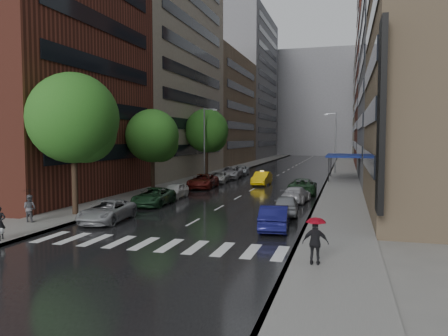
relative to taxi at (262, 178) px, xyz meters
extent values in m
plane|color=gray|center=(-0.13, -26.91, -0.76)|extent=(220.00, 220.00, 0.00)
cube|color=black|center=(-0.13, 23.09, -0.75)|extent=(14.00, 140.00, 0.01)
cube|color=gray|center=(-9.13, 23.09, -0.68)|extent=(4.00, 140.00, 0.15)
cube|color=gray|center=(8.87, 23.09, -0.68)|extent=(4.00, 140.00, 0.15)
cube|color=silver|center=(-6.23, -28.91, -0.75)|extent=(0.55, 2.80, 0.01)
cube|color=silver|center=(-4.83, -28.91, -0.75)|extent=(0.55, 2.80, 0.01)
cube|color=silver|center=(-3.43, -28.91, -0.75)|extent=(0.55, 2.80, 0.01)
cube|color=silver|center=(-2.03, -28.91, -0.75)|extent=(0.55, 2.80, 0.01)
cube|color=silver|center=(-0.63, -28.91, -0.75)|extent=(0.55, 2.80, 0.01)
cube|color=silver|center=(0.77, -28.91, -0.75)|extent=(0.55, 2.80, 0.01)
cube|color=silver|center=(2.17, -28.91, -0.75)|extent=(0.55, 2.80, 0.01)
cube|color=silver|center=(3.57, -28.91, -0.75)|extent=(0.55, 2.80, 0.01)
cube|color=silver|center=(4.97, -28.91, -0.75)|extent=(0.55, 2.80, 0.01)
cube|color=silver|center=(6.37, -28.91, -0.75)|extent=(0.55, 2.80, 0.01)
cube|color=maroon|center=(-15.13, -14.91, 12.24)|extent=(8.00, 20.00, 26.00)
cube|color=gray|center=(-15.13, 9.09, 16.24)|extent=(8.00, 28.00, 34.00)
cube|color=#937A5B|center=(-15.13, 37.09, 10.24)|extent=(8.00, 28.00, 22.00)
cube|color=slate|center=(-15.13, 67.09, 18.24)|extent=(8.00, 32.00, 38.00)
cube|color=#937A5B|center=(14.87, -14.91, 14.24)|extent=(8.00, 20.00, 30.00)
cube|color=slate|center=(14.87, 9.09, 11.24)|extent=(8.00, 28.00, 24.00)
cube|color=maroon|center=(14.87, 37.09, 17.24)|extent=(8.00, 28.00, 36.00)
cube|color=gray|center=(14.87, 67.09, 13.24)|extent=(8.00, 32.00, 28.00)
cube|color=black|center=(10.97, -24.91, 5.74)|extent=(0.30, 2.20, 10.00)
cube|color=slate|center=(-0.13, 91.09, 15.24)|extent=(40.00, 14.00, 32.00)
cylinder|color=#382619|center=(-8.73, -22.99, 1.94)|extent=(0.40, 0.40, 5.40)
sphere|color=#1E5116|center=(-8.73, -22.99, 5.99)|extent=(6.17, 6.17, 6.17)
cylinder|color=#382619|center=(-8.73, -10.42, 1.48)|extent=(0.40, 0.40, 4.48)
sphere|color=#1E5116|center=(-8.73, -10.42, 4.84)|extent=(5.12, 5.12, 5.12)
cylinder|color=#382619|center=(-8.73, 6.49, 1.79)|extent=(0.40, 0.40, 5.09)
sphere|color=#1E5116|center=(-8.73, 6.49, 5.60)|extent=(5.82, 5.82, 5.82)
imported|color=#DCAD0B|center=(0.00, 0.00, 0.00)|extent=(1.73, 4.65, 1.52)
imported|color=gray|center=(-5.53, -24.24, -0.06)|extent=(2.71, 5.18, 1.39)
imported|color=#193720|center=(-5.53, -17.17, -0.06)|extent=(2.61, 5.16, 1.40)
imported|color=silver|center=(-5.53, -12.68, -0.07)|extent=(1.72, 4.07, 1.37)
imported|color=#5B1612|center=(-5.53, -4.72, 0.00)|extent=(2.87, 5.61, 1.52)
imported|color=silver|center=(-5.53, 1.04, -0.08)|extent=(2.69, 5.05, 1.35)
imported|color=#9F9FA4|center=(-5.53, 6.73, 0.03)|extent=(3.03, 5.89, 1.59)
imported|color=silver|center=(-5.53, 12.23, -0.07)|extent=(2.74, 5.14, 1.38)
imported|color=#0E0F44|center=(5.27, -23.77, -0.01)|extent=(2.00, 4.68, 1.50)
imported|color=slate|center=(5.27, -18.72, -0.03)|extent=(2.11, 4.41, 1.45)
imported|color=#A1A1A6|center=(5.27, -12.51, -0.09)|extent=(2.30, 4.79, 1.35)
imported|color=black|center=(5.27, -6.77, 0.00)|extent=(2.72, 5.58, 1.53)
sphere|color=white|center=(-7.89, -30.64, -0.16)|extent=(0.32, 0.32, 0.32)
imported|color=#4F4E53|center=(-9.79, -26.22, 0.25)|extent=(0.85, 0.67, 1.72)
imported|color=black|center=(-9.79, -26.22, 1.04)|extent=(0.96, 0.98, 0.88)
imported|color=black|center=(8.09, -30.77, 0.31)|extent=(1.09, 0.48, 1.83)
imported|color=#B30D22|center=(8.09, -30.77, 1.04)|extent=(0.82, 0.82, 0.72)
cylinder|color=gray|center=(-7.93, 3.09, 3.89)|extent=(0.18, 0.18, 9.00)
cube|color=gray|center=(-6.53, 3.09, 8.09)|extent=(0.50, 0.22, 0.16)
cylinder|color=gray|center=(7.67, 18.09, 3.89)|extent=(0.18, 0.18, 9.00)
cube|color=gray|center=(6.27, 18.09, 8.09)|extent=(0.50, 0.22, 0.16)
cube|color=navy|center=(8.87, 8.09, 2.39)|extent=(4.00, 8.00, 0.25)
cylinder|color=black|center=(7.27, 4.29, 0.89)|extent=(0.12, 0.12, 3.00)
cylinder|color=black|center=(7.27, 11.89, 0.89)|extent=(0.12, 0.12, 3.00)
camera|label=1|loc=(9.26, -48.98, 4.67)|focal=35.00mm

